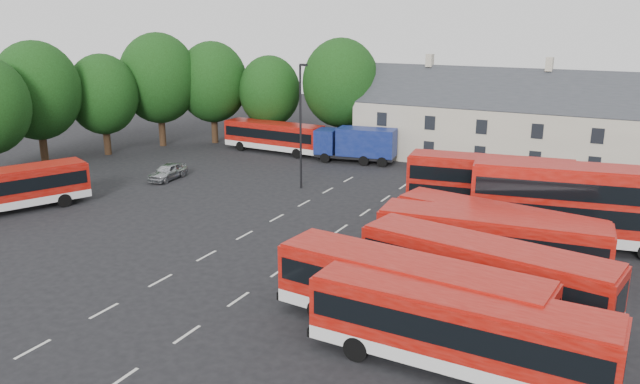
{
  "coord_description": "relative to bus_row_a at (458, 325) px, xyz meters",
  "views": [
    {
      "loc": [
        21.6,
        -29.39,
        13.6
      ],
      "look_at": [
        3.2,
        6.41,
        2.2
      ],
      "focal_mm": 35.0,
      "sensor_mm": 36.0,
      "label": 1
    }
  ],
  "objects": [
    {
      "name": "ground",
      "position": [
        -16.36,
        7.46,
        -2.01
      ],
      "size": [
        140.0,
        140.0,
        0.0
      ],
      "primitive_type": "plane",
      "color": "black",
      "rests_on": "ground"
    },
    {
      "name": "lane_markings",
      "position": [
        -13.86,
        9.46,
        -2.0
      ],
      "size": [
        5.15,
        33.8,
        0.01
      ],
      "color": "beige",
      "rests_on": "ground"
    },
    {
      "name": "treeline",
      "position": [
        -37.1,
        26.83,
        4.67
      ],
      "size": [
        29.92,
        32.59,
        12.01
      ],
      "color": "black",
      "rests_on": "ground"
    },
    {
      "name": "terrace_houses",
      "position": [
        -2.36,
        37.46,
        1.85
      ],
      "size": [
        35.7,
        7.13,
        10.06
      ],
      "color": "beige",
      "rests_on": "ground"
    },
    {
      "name": "bus_row_a",
      "position": [
        0.0,
        0.0,
        0.0
      ],
      "size": [
        11.9,
        3.13,
        3.34
      ],
      "rotation": [
        0.0,
        0.0,
        -0.03
      ],
      "color": "silver",
      "rests_on": "ground"
    },
    {
      "name": "bus_row_b",
      "position": [
        -2.75,
        2.07,
        0.05
      ],
      "size": [
        12.35,
        3.97,
        3.43
      ],
      "rotation": [
        0.0,
        0.0,
        -0.1
      ],
      "color": "silver",
      "rests_on": "ground"
    },
    {
      "name": "bus_row_c",
      "position": [
        -0.36,
        5.9,
        0.04
      ],
      "size": [
        12.34,
        4.78,
        3.41
      ],
      "rotation": [
        0.0,
        0.0,
        -0.17
      ],
      "color": "silver",
      "rests_on": "ground"
    },
    {
      "name": "bus_row_d",
      "position": [
        -1.0,
        10.26,
        0.03
      ],
      "size": [
        12.18,
        3.88,
        3.39
      ],
      "rotation": [
        0.0,
        0.0,
        0.1
      ],
      "color": "silver",
      "rests_on": "ground"
    },
    {
      "name": "bus_row_e",
      "position": [
        -1.17,
        12.42,
        -0.06
      ],
      "size": [
        11.73,
        4.49,
        3.24
      ],
      "rotation": [
        0.0,
        0.0,
        -0.17
      ],
      "color": "silver",
      "rests_on": "ground"
    },
    {
      "name": "bus_dd_south",
      "position": [
        2.6,
        17.02,
        0.87
      ],
      "size": [
        12.61,
        4.79,
        5.05
      ],
      "rotation": [
        0.0,
        0.0,
        0.17
      ],
      "color": "silver",
      "rests_on": "ground"
    },
    {
      "name": "bus_dd_north",
      "position": [
        -3.19,
        19.59,
        0.54
      ],
      "size": [
        11.13,
        3.92,
        4.47
      ],
      "rotation": [
        0.0,
        0.0,
        0.13
      ],
      "color": "silver",
      "rests_on": "ground"
    },
    {
      "name": "bus_west",
      "position": [
        -34.11,
        5.78,
        -0.13
      ],
      "size": [
        6.75,
        11.16,
        3.13
      ],
      "rotation": [
        0.0,
        0.0,
        1.16
      ],
      "color": "silver",
      "rests_on": "ground"
    },
    {
      "name": "bus_north",
      "position": [
        -27.78,
        31.99,
        -0.15
      ],
      "size": [
        11.05,
        3.15,
        3.09
      ],
      "rotation": [
        0.0,
        0.0,
        -0.06
      ],
      "color": "silver",
      "rests_on": "ground"
    },
    {
      "name": "box_truck",
      "position": [
        -18.4,
        31.68,
        -0.12
      ],
      "size": [
        7.95,
        3.56,
        3.36
      ],
      "rotation": [
        0.0,
        0.0,
        0.16
      ],
      "color": "black",
      "rests_on": "ground"
    },
    {
      "name": "silver_car",
      "position": [
        -30.21,
        18.34,
        -1.31
      ],
      "size": [
        1.98,
        4.24,
        1.4
      ],
      "primitive_type": "imported",
      "rotation": [
        0.0,
        0.0,
        0.08
      ],
      "color": "#ACAFB4",
      "rests_on": "ground"
    },
    {
      "name": "lamppost",
      "position": [
        -18.62,
        21.14,
        3.34
      ],
      "size": [
        0.69,
        0.25,
        10.03
      ],
      "rotation": [
        0.0,
        0.0,
        -0.01
      ],
      "color": "black",
      "rests_on": "ground"
    }
  ]
}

